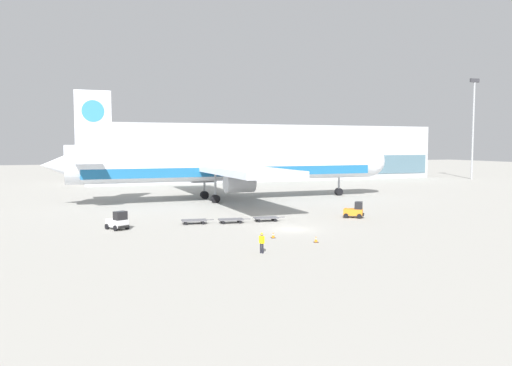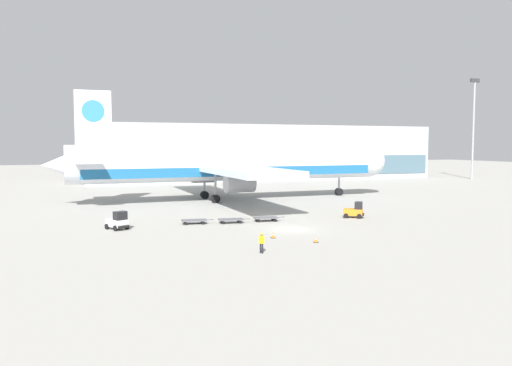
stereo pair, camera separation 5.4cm
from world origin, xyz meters
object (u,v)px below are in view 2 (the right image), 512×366
airplane_main (230,164)px  baggage_tug_foreground (355,211)px  traffic_cone_near (273,235)px  traffic_cone_far (316,239)px  light_mast (474,122)px  baggage_dolly_third (266,218)px  baggage_tug_mid (118,221)px  baggage_dolly_second (231,220)px  ground_crew_near (261,241)px  baggage_dolly_lead (194,221)px

airplane_main → baggage_tug_foreground: size_ratio=20.70×
traffic_cone_near → traffic_cone_far: bearing=-50.1°
light_mast → baggage_dolly_third: (-78.46, -49.48, -14.69)m
light_mast → baggage_dolly_third: size_ratio=7.00×
light_mast → baggage_tug_foreground: 85.27m
light_mast → baggage_tug_mid: (-95.40, -49.37, -14.20)m
baggage_dolly_second → traffic_cone_near: 10.33m
airplane_main → traffic_cone_far: bearing=-95.8°
baggage_dolly_third → traffic_cone_near: 10.67m
light_mast → traffic_cone_far: size_ratio=45.17×
baggage_tug_mid → traffic_cone_far: bearing=22.7°
baggage_dolly_second → ground_crew_near: bearing=-91.2°
airplane_main → baggage_dolly_lead: 25.68m
baggage_tug_foreground → baggage_dolly_lead: baggage_tug_foreground is taller
light_mast → traffic_cone_far: (-78.89, -63.05, -14.79)m
baggage_dolly_lead → baggage_dolly_third: bearing=0.7°
airplane_main → baggage_tug_mid: bearing=-131.1°
baggage_tug_foreground → baggage_dolly_second: size_ratio=0.74×
baggage_tug_mid → baggage_dolly_second: size_ratio=0.75×
baggage_dolly_second → baggage_tug_mid: bearing=-172.4°
baggage_dolly_lead → baggage_tug_foreground: bearing=1.3°
ground_crew_near → traffic_cone_far: size_ratio=2.96×
baggage_tug_mid → traffic_cone_near: size_ratio=4.93×
traffic_cone_far → baggage_dolly_second: bearing=105.8°
baggage_tug_mid → baggage_dolly_lead: (8.50, 0.89, -0.49)m
light_mast → traffic_cone_near: bearing=-143.9°
airplane_main → ground_crew_near: (-9.65, -39.53, -4.82)m
baggage_tug_mid → traffic_cone_near: (13.65, -10.26, -0.60)m
baggage_dolly_lead → baggage_dolly_second: bearing=-4.4°
traffic_cone_near → baggage_dolly_second: bearing=95.6°
baggage_dolly_second → baggage_tug_foreground: bearing=2.8°
baggage_dolly_second → traffic_cone_far: traffic_cone_far is taller
baggage_tug_mid → traffic_cone_near: 17.08m
airplane_main → baggage_dolly_second: size_ratio=15.40×
traffic_cone_near → light_mast: bearing=36.1°
baggage_dolly_second → ground_crew_near: (-2.50, -16.24, 0.63)m
baggage_dolly_second → traffic_cone_far: bearing=-66.7°
baggage_dolly_lead → airplane_main: bearing=70.8°
baggage_tug_mid → baggage_tug_foreground: bearing=59.8°
traffic_cone_near → ground_crew_near: bearing=-120.4°
baggage_tug_mid → airplane_main: bearing=112.0°
baggage_dolly_second → baggage_dolly_lead: bearing=175.6°
baggage_tug_mid → light_mast: bearing=89.7°
light_mast → baggage_dolly_second: (-82.75, -49.35, -14.69)m
baggage_tug_mid → baggage_dolly_third: 16.94m
baggage_dolly_lead → light_mast: bearing=36.7°
airplane_main → baggage_dolly_third: (-2.86, -23.41, -5.45)m
baggage_tug_mid → baggage_dolly_third: baggage_tug_mid is taller
airplane_main → traffic_cone_far: 37.54m
airplane_main → baggage_dolly_lead: size_ratio=15.40×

